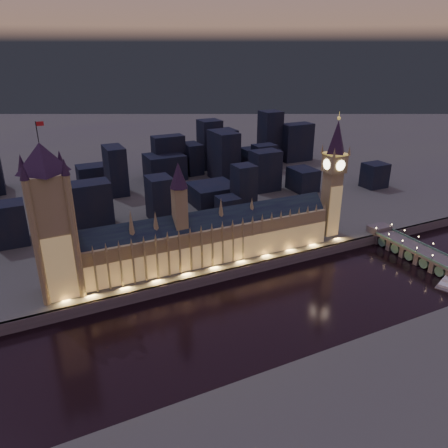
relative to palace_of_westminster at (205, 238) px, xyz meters
name	(u,v)px	position (x,y,z in m)	size (l,w,h in m)	color
ground_plane	(254,308)	(7.02, -61.75, -26.37)	(2000.00, 2000.00, 0.00)	black
north_bank	(97,145)	(7.02, 458.25, -22.37)	(2000.00, 960.00, 8.00)	#454341
embankment_wall	(226,275)	(7.02, -20.75, -22.37)	(2000.00, 2.50, 8.00)	#464341
palace_of_westminster	(205,238)	(0.00, 0.00, 0.00)	(202.00, 24.54, 78.00)	olive
victoria_tower	(51,214)	(-102.98, 0.16, 36.60)	(31.68, 31.68, 111.22)	olive
elizabeth_tower	(334,169)	(115.02, 0.17, 38.78)	(18.00, 18.00, 102.76)	olive
westminster_bridge	(424,256)	(157.26, -65.20, -20.38)	(18.63, 113.00, 15.90)	#464341
city_backdrop	(173,167)	(41.57, 184.52, 3.86)	(461.05, 215.63, 79.18)	black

